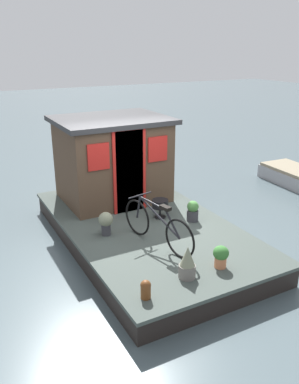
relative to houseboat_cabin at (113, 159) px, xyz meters
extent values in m
plane|color=#4C5B60|center=(-1.51, 0.00, -1.34)|extent=(60.00, 60.00, 0.00)
cube|color=#424C47|center=(-1.51, 0.00, -0.95)|extent=(5.24, 2.95, 0.06)
cube|color=black|center=(-1.51, 0.00, -1.16)|extent=(5.13, 2.89, 0.36)
cube|color=#4C3828|center=(0.01, 0.00, -0.06)|extent=(1.69, 2.16, 1.72)
cube|color=#28282B|center=(0.01, 0.00, 0.85)|extent=(1.89, 2.36, 0.10)
cube|color=#144733|center=(-0.86, 0.00, -0.07)|extent=(0.04, 0.60, 1.70)
cube|color=red|center=(-0.86, 0.00, -0.02)|extent=(0.03, 0.72, 1.80)
cube|color=red|center=(-0.86, -0.65, 0.33)|extent=(0.03, 0.44, 0.52)
cube|color=red|center=(-0.86, 0.65, 0.33)|extent=(0.03, 0.44, 0.52)
torus|color=black|center=(-1.89, 0.35, -0.58)|extent=(0.66, 0.17, 0.67)
torus|color=black|center=(-2.97, 0.13, -0.58)|extent=(0.66, 0.17, 0.67)
cylinder|color=black|center=(-2.47, 0.23, -0.37)|extent=(1.01, 0.25, 0.46)
cylinder|color=black|center=(-2.30, 0.27, -0.17)|extent=(0.65, 0.17, 0.06)
cylinder|color=black|center=(-2.80, 0.16, -0.39)|extent=(0.38, 0.11, 0.42)
cylinder|color=black|center=(-1.94, 0.34, -0.37)|extent=(0.13, 0.06, 0.43)
cube|color=black|center=(-2.62, 0.20, -0.16)|extent=(0.22, 0.14, 0.06)
cylinder|color=black|center=(-1.98, 0.33, -0.13)|extent=(0.13, 0.49, 0.02)
cylinder|color=#38383D|center=(-1.87, -0.87, -0.81)|extent=(0.23, 0.23, 0.22)
sphere|color=#4C8942|center=(-1.87, -0.87, -0.62)|extent=(0.23, 0.23, 0.23)
cylinder|color=slate|center=(-3.53, 0.35, -0.82)|extent=(0.26, 0.26, 0.20)
cone|color=gray|center=(-3.53, 0.35, -0.56)|extent=(0.23, 0.23, 0.30)
cylinder|color=#38383D|center=(-1.64, 0.86, -0.81)|extent=(0.17, 0.17, 0.21)
sphere|color=gray|center=(-1.64, 0.86, -0.61)|extent=(0.26, 0.26, 0.26)
cylinder|color=#C6754C|center=(-3.53, -0.27, -0.83)|extent=(0.19, 0.19, 0.17)
ellipsoid|color=#387533|center=(-3.53, -0.27, -0.67)|extent=(0.25, 0.25, 0.23)
cylinder|color=black|center=(-1.44, -0.38, -0.62)|extent=(0.32, 0.32, 0.16)
cylinder|color=black|center=(-1.44, -0.38, -0.81)|extent=(0.04, 0.04, 0.22)
cylinder|color=black|center=(-1.44, -0.38, -0.91)|extent=(0.23, 0.23, 0.02)
cylinder|color=brown|center=(-3.70, 1.13, -0.82)|extent=(0.14, 0.14, 0.20)
sphere|color=brown|center=(-3.70, 1.13, -0.72)|extent=(0.15, 0.15, 0.15)
camera|label=1|loc=(-7.77, 3.25, 2.34)|focal=37.14mm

